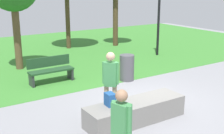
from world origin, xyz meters
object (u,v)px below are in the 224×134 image
(concrete_ledge, at_px, (136,111))
(park_bench_center_lawn, at_px, (51,69))
(trash_bin, at_px, (127,68))
(skater_performing_trick, at_px, (121,127))
(backpack_on_ledge, at_px, (110,99))
(skater_watching, at_px, (111,79))
(lamp_post, at_px, (159,7))

(concrete_ledge, xyz_separation_m, park_bench_center_lawn, (-0.62, 4.18, 0.21))
(concrete_ledge, height_order, trash_bin, trash_bin)
(concrete_ledge, relative_size, skater_performing_trick, 1.62)
(concrete_ledge, distance_m, park_bench_center_lawn, 4.23)
(backpack_on_ledge, xyz_separation_m, park_bench_center_lawn, (0.07, 4.05, -0.22))
(concrete_ledge, xyz_separation_m, skater_watching, (-0.36, 0.62, 0.75))
(skater_watching, relative_size, park_bench_center_lawn, 1.08)
(backpack_on_ledge, xyz_separation_m, trash_bin, (2.49, 2.77, -0.22))
(park_bench_center_lawn, relative_size, lamp_post, 0.42)
(concrete_ledge, height_order, skater_performing_trick, skater_performing_trick)
(concrete_ledge, distance_m, backpack_on_ledge, 0.82)
(backpack_on_ledge, height_order, skater_watching, skater_watching)
(lamp_post, bearing_deg, park_bench_center_lawn, -168.70)
(trash_bin, bearing_deg, skater_watching, -133.49)
(backpack_on_ledge, distance_m, lamp_post, 8.27)
(park_bench_center_lawn, distance_m, lamp_post, 6.48)
(backpack_on_ledge, relative_size, lamp_post, 0.08)
(park_bench_center_lawn, bearing_deg, skater_watching, -85.75)
(backpack_on_ledge, relative_size, skater_performing_trick, 0.19)
(skater_watching, distance_m, trash_bin, 3.18)
(backpack_on_ledge, height_order, lamp_post, lamp_post)
(skater_performing_trick, height_order, trash_bin, skater_performing_trick)
(lamp_post, bearing_deg, concrete_ledge, -135.37)
(backpack_on_ledge, xyz_separation_m, skater_performing_trick, (-0.88, -1.75, 0.26))
(park_bench_center_lawn, relative_size, trash_bin, 1.70)
(lamp_post, bearing_deg, backpack_on_ledge, -139.44)
(skater_performing_trick, bearing_deg, lamp_post, 44.94)
(skater_performing_trick, distance_m, trash_bin, 5.66)
(concrete_ledge, xyz_separation_m, backpack_on_ledge, (-0.69, 0.13, 0.43))
(concrete_ledge, bearing_deg, park_bench_center_lawn, 98.46)
(concrete_ledge, xyz_separation_m, skater_performing_trick, (-1.57, -1.63, 0.69))
(skater_watching, height_order, trash_bin, skater_watching)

